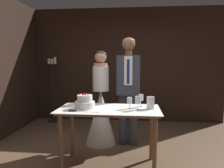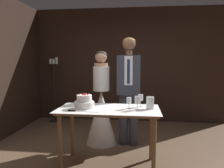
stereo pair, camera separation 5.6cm
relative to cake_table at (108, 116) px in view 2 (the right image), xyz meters
The scene contains 11 objects.
wall_back 2.52m from the cake_table, 87.24° to the left, with size 4.68×0.12×2.72m, color black.
cake_table is the anchor object (origin of this frame).
tiered_cake 0.38m from the cake_table, behind, with size 0.27×0.27×0.21m.
cake_knife 0.45m from the cake_table, 149.48° to the right, with size 0.41×0.04×0.02m.
wine_glass_near 0.35m from the cake_table, ahead, with size 0.07×0.07×0.16m.
wine_glass_middle 0.52m from the cake_table, 19.82° to the left, with size 0.07×0.07×0.18m.
wine_glass_far 0.46m from the cake_table, ahead, with size 0.07×0.07×0.18m.
hurricane_candle 0.60m from the cake_table, ahead, with size 0.11×0.11×0.17m.
bride 0.86m from the cake_table, 106.24° to the left, with size 0.54×0.54×1.64m.
groom 0.92m from the cake_table, 73.75° to the left, with size 0.39×0.25×1.86m.
candle_stand 2.65m from the cake_table, 127.27° to the left, with size 0.28×0.28×1.55m.
Camera 2 is at (0.28, -2.83, 1.48)m, focal length 35.00 mm.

